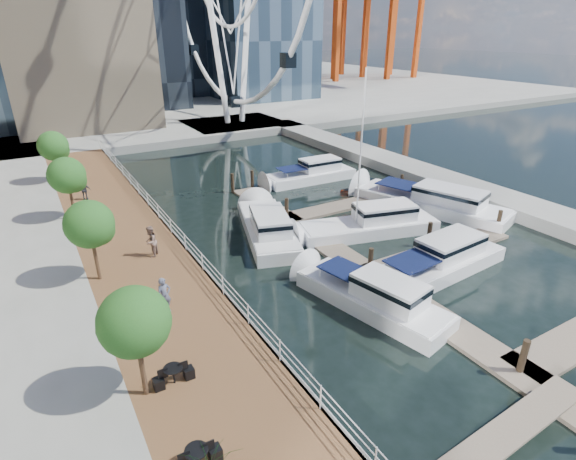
{
  "coord_description": "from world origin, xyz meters",
  "views": [
    {
      "loc": [
        -13.37,
        -10.01,
        13.73
      ],
      "look_at": [
        -1.27,
        10.52,
        3.0
      ],
      "focal_mm": 28.0,
      "sensor_mm": 36.0,
      "label": 1
    }
  ],
  "objects": [
    {
      "name": "moored_yachts",
      "position": [
        7.37,
        11.74,
        0.0
      ],
      "size": [
        21.11,
        40.09,
        11.5
      ],
      "color": "white",
      "rests_on": "ground"
    },
    {
      "name": "pier",
      "position": [
        14.0,
        52.0,
        0.5
      ],
      "size": [
        14.0,
        12.0,
        1.0
      ],
      "primitive_type": "cube",
      "color": "gray",
      "rests_on": "ground"
    },
    {
      "name": "breakwater",
      "position": [
        20.0,
        20.0,
        0.5
      ],
      "size": [
        4.0,
        60.0,
        1.0
      ],
      "primitive_type": "cube",
      "color": "gray",
      "rests_on": "ground"
    },
    {
      "name": "floating_docks",
      "position": [
        7.97,
        9.98,
        0.49
      ],
      "size": [
        16.0,
        34.0,
        2.6
      ],
      "color": "#6D6051",
      "rests_on": "ground"
    },
    {
      "name": "seawall",
      "position": [
        -6.0,
        15.0,
        0.5
      ],
      "size": [
        0.25,
        60.0,
        1.0
      ],
      "primitive_type": "cube",
      "color": "#595954",
      "rests_on": "ground"
    },
    {
      "name": "ground",
      "position": [
        0.0,
        0.0,
        0.0
      ],
      "size": [
        520.0,
        520.0,
        0.0
      ],
      "primitive_type": "plane",
      "color": "black",
      "rests_on": "ground"
    },
    {
      "name": "boardwalk",
      "position": [
        -9.0,
        15.0,
        0.5
      ],
      "size": [
        6.0,
        60.0,
        1.0
      ],
      "primitive_type": "cube",
      "color": "brown",
      "rests_on": "ground"
    },
    {
      "name": "street_trees",
      "position": [
        -11.4,
        14.0,
        4.29
      ],
      "size": [
        2.6,
        42.6,
        4.6
      ],
      "color": "#3F2B1C",
      "rests_on": "ground"
    },
    {
      "name": "port_cranes",
      "position": [
        67.67,
        95.67,
        20.0
      ],
      "size": [
        40.0,
        52.0,
        38.0
      ],
      "color": "#D84C14",
      "rests_on": "ground"
    },
    {
      "name": "yacht_foreground",
      "position": [
        6.61,
        6.13,
        0.0
      ],
      "size": [
        11.25,
        3.82,
        2.15
      ],
      "primitive_type": null,
      "rotation": [
        0.0,
        0.0,
        1.65
      ],
      "color": "silver",
      "rests_on": "ground"
    },
    {
      "name": "land_far",
      "position": [
        0.0,
        102.0,
        0.5
      ],
      "size": [
        200.0,
        114.0,
        1.0
      ],
      "primitive_type": "cube",
      "color": "gray",
      "rests_on": "ground"
    },
    {
      "name": "pedestrian_far",
      "position": [
        -10.12,
        27.93,
        1.81
      ],
      "size": [
        1.03,
        0.68,
        1.62
      ],
      "primitive_type": "imported",
      "rotation": [
        0.0,
        0.0,
        2.81
      ],
      "color": "#32343E",
      "rests_on": "boardwalk"
    },
    {
      "name": "railing",
      "position": [
        -6.1,
        15.0,
        1.52
      ],
      "size": [
        0.1,
        60.0,
        1.05
      ],
      "primitive_type": null,
      "color": "white",
      "rests_on": "boardwalk"
    },
    {
      "name": "pedestrian_mid",
      "position": [
        -8.14,
        15.21,
        1.98
      ],
      "size": [
        1.16,
        1.21,
        1.96
      ],
      "primitive_type": "imported",
      "rotation": [
        0.0,
        0.0,
        -2.19
      ],
      "color": "#7F6257",
      "rests_on": "boardwalk"
    },
    {
      "name": "pedestrian_near",
      "position": [
        -9.14,
        8.96,
        1.93
      ],
      "size": [
        0.75,
        0.57,
        1.86
      ],
      "primitive_type": "imported",
      "rotation": [
        0.0,
        0.0,
        0.2
      ],
      "color": "#51566C",
      "rests_on": "boardwalk"
    }
  ]
}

